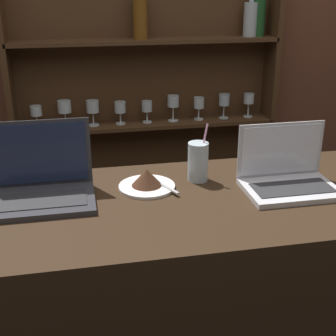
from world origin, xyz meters
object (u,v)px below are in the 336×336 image
object	(u,v)px
laptop_near	(39,183)
laptop_far	(287,175)
water_glass	(198,162)
cake_plate	(147,181)

from	to	relation	value
laptop_near	laptop_far	world-z (taller)	laptop_near
laptop_far	water_glass	size ratio (longest dim) A/B	1.51
laptop_near	water_glass	bearing A→B (deg)	5.30
laptop_near	water_glass	distance (m)	0.54
laptop_near	laptop_far	size ratio (longest dim) A/B	1.12
laptop_far	cake_plate	size ratio (longest dim) A/B	1.61
cake_plate	water_glass	distance (m)	0.19
laptop_far	water_glass	xyz separation A→B (m)	(-0.28, 0.12, 0.02)
laptop_far	cake_plate	bearing A→B (deg)	168.97
laptop_far	water_glass	distance (m)	0.31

